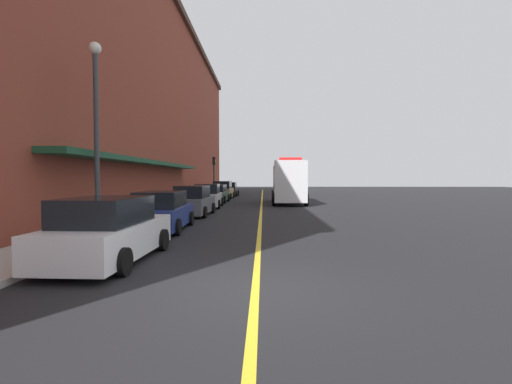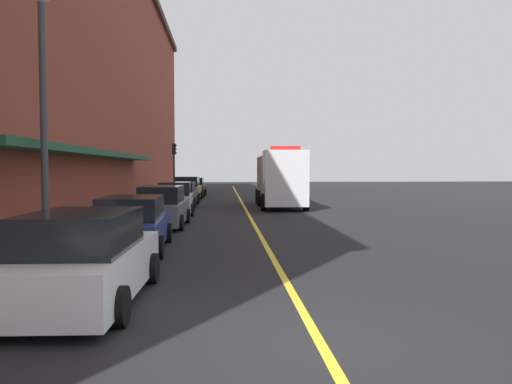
{
  "view_description": "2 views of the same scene",
  "coord_description": "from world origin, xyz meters",
  "px_view_note": "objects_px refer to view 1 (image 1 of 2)",
  "views": [
    {
      "loc": [
        0.16,
        -7.15,
        2.19
      ],
      "look_at": [
        -0.45,
        23.0,
        1.0
      ],
      "focal_mm": 26.02,
      "sensor_mm": 36.0,
      "label": 1
    },
    {
      "loc": [
        -1.36,
        -6.7,
        2.46
      ],
      "look_at": [
        0.62,
        22.57,
        1.03
      ],
      "focal_mm": 34.49,
      "sensor_mm": 36.0,
      "label": 2
    }
  ],
  "objects_px": {
    "parked_car_6": "(229,190)",
    "parking_meter_0": "(187,193)",
    "parked_car_3": "(208,196)",
    "parked_car_0": "(109,231)",
    "parking_meter_1": "(151,201)",
    "traffic_light_near": "(214,169)",
    "parked_car_1": "(162,212)",
    "parked_car_5": "(223,191)",
    "box_truck": "(288,182)",
    "street_lamp_left": "(96,117)",
    "parked_car_2": "(193,202)",
    "parked_car_4": "(216,194)"
  },
  "relations": [
    {
      "from": "box_truck",
      "to": "traffic_light_near",
      "type": "xyz_separation_m",
      "value": [
        -7.55,
        9.12,
        1.39
      ]
    },
    {
      "from": "parked_car_1",
      "to": "parked_car_6",
      "type": "xyz_separation_m",
      "value": [
        0.16,
        28.19,
        0.01
      ]
    },
    {
      "from": "parked_car_0",
      "to": "parked_car_6",
      "type": "distance_m",
      "value": 33.91
    },
    {
      "from": "parked_car_2",
      "to": "parking_meter_0",
      "type": "bearing_deg",
      "value": 16.89
    },
    {
      "from": "parking_meter_1",
      "to": "parked_car_6",
      "type": "bearing_deg",
      "value": 86.69
    },
    {
      "from": "parked_car_1",
      "to": "street_lamp_left",
      "type": "distance_m",
      "value": 4.45
    },
    {
      "from": "parked_car_5",
      "to": "parking_meter_1",
      "type": "distance_m",
      "value": 20.09
    },
    {
      "from": "parked_car_3",
      "to": "parked_car_5",
      "type": "relative_size",
      "value": 1.0
    },
    {
      "from": "parked_car_6",
      "to": "traffic_light_near",
      "type": "distance_m",
      "value": 3.9
    },
    {
      "from": "parked_car_0",
      "to": "street_lamp_left",
      "type": "bearing_deg",
      "value": 29.25
    },
    {
      "from": "parked_car_3",
      "to": "parking_meter_0",
      "type": "xyz_separation_m",
      "value": [
        -1.44,
        -0.46,
        0.26
      ]
    },
    {
      "from": "box_truck",
      "to": "parked_car_1",
      "type": "bearing_deg",
      "value": -20.26
    },
    {
      "from": "parked_car_1",
      "to": "box_truck",
      "type": "height_order",
      "value": "box_truck"
    },
    {
      "from": "parked_car_5",
      "to": "parked_car_2",
      "type": "bearing_deg",
      "value": -178.27
    },
    {
      "from": "box_truck",
      "to": "parked_car_2",
      "type": "bearing_deg",
      "value": -29.74
    },
    {
      "from": "parked_car_0",
      "to": "parked_car_4",
      "type": "distance_m",
      "value": 22.91
    },
    {
      "from": "parked_car_5",
      "to": "parked_car_6",
      "type": "height_order",
      "value": "parked_car_5"
    },
    {
      "from": "parked_car_1",
      "to": "parked_car_6",
      "type": "bearing_deg",
      "value": -2.05
    },
    {
      "from": "traffic_light_near",
      "to": "parking_meter_0",
      "type": "bearing_deg",
      "value": -90.25
    },
    {
      "from": "parked_car_0",
      "to": "parked_car_3",
      "type": "relative_size",
      "value": 1.09
    },
    {
      "from": "parked_car_6",
      "to": "parking_meter_0",
      "type": "height_order",
      "value": "parked_car_6"
    },
    {
      "from": "parked_car_1",
      "to": "parked_car_2",
      "type": "xyz_separation_m",
      "value": [
        0.16,
        5.93,
        0.04
      ]
    },
    {
      "from": "parked_car_1",
      "to": "box_truck",
      "type": "bearing_deg",
      "value": -22.83
    },
    {
      "from": "traffic_light_near",
      "to": "street_lamp_left",
      "type": "bearing_deg",
      "value": -91.4
    },
    {
      "from": "parked_car_6",
      "to": "parked_car_3",
      "type": "bearing_deg",
      "value": -179.37
    },
    {
      "from": "parked_car_2",
      "to": "parking_meter_0",
      "type": "height_order",
      "value": "parked_car_2"
    },
    {
      "from": "parked_car_1",
      "to": "parked_car_4",
      "type": "bearing_deg",
      "value": -1.79
    },
    {
      "from": "parked_car_5",
      "to": "street_lamp_left",
      "type": "bearing_deg",
      "value": 176.75
    },
    {
      "from": "parked_car_1",
      "to": "parked_car_3",
      "type": "bearing_deg",
      "value": -2.37
    },
    {
      "from": "parked_car_4",
      "to": "parked_car_5",
      "type": "xyz_separation_m",
      "value": [
        -0.0,
        5.59,
        0.11
      ]
    },
    {
      "from": "box_truck",
      "to": "parking_meter_0",
      "type": "relative_size",
      "value": 6.38
    },
    {
      "from": "parked_car_3",
      "to": "traffic_light_near",
      "type": "relative_size",
      "value": 1.01
    },
    {
      "from": "parked_car_0",
      "to": "parked_car_3",
      "type": "height_order",
      "value": "parked_car_3"
    },
    {
      "from": "parked_car_4",
      "to": "parked_car_6",
      "type": "bearing_deg",
      "value": 0.42
    },
    {
      "from": "parked_car_1",
      "to": "parking_meter_0",
      "type": "xyz_separation_m",
      "value": [
        -1.31,
        11.26,
        0.29
      ]
    },
    {
      "from": "parked_car_4",
      "to": "parking_meter_1",
      "type": "bearing_deg",
      "value": 175.92
    },
    {
      "from": "street_lamp_left",
      "to": "traffic_light_near",
      "type": "relative_size",
      "value": 1.61
    },
    {
      "from": "parked_car_5",
      "to": "parked_car_4",
      "type": "bearing_deg",
      "value": -178.72
    },
    {
      "from": "parked_car_4",
      "to": "parking_meter_1",
      "type": "height_order",
      "value": "parked_car_4"
    },
    {
      "from": "parked_car_1",
      "to": "parked_car_5",
      "type": "xyz_separation_m",
      "value": [
        0.02,
        22.78,
        0.08
      ]
    },
    {
      "from": "parked_car_1",
      "to": "traffic_light_near",
      "type": "height_order",
      "value": "traffic_light_near"
    },
    {
      "from": "parked_car_6",
      "to": "parking_meter_1",
      "type": "relative_size",
      "value": 3.54
    },
    {
      "from": "parked_car_2",
      "to": "parking_meter_1",
      "type": "relative_size",
      "value": 3.38
    },
    {
      "from": "parked_car_1",
      "to": "parked_car_5",
      "type": "distance_m",
      "value": 22.78
    },
    {
      "from": "parking_meter_1",
      "to": "street_lamp_left",
      "type": "height_order",
      "value": "street_lamp_left"
    },
    {
      "from": "parked_car_2",
      "to": "box_truck",
      "type": "xyz_separation_m",
      "value": [
        6.14,
        10.39,
        0.96
      ]
    },
    {
      "from": "parking_meter_0",
      "to": "parking_meter_1",
      "type": "height_order",
      "value": "same"
    },
    {
      "from": "parked_car_4",
      "to": "parked_car_6",
      "type": "height_order",
      "value": "parked_car_6"
    },
    {
      "from": "parked_car_5",
      "to": "box_truck",
      "type": "xyz_separation_m",
      "value": [
        6.29,
        -6.45,
        0.92
      ]
    },
    {
      "from": "parked_car_4",
      "to": "box_truck",
      "type": "height_order",
      "value": "box_truck"
    }
  ]
}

